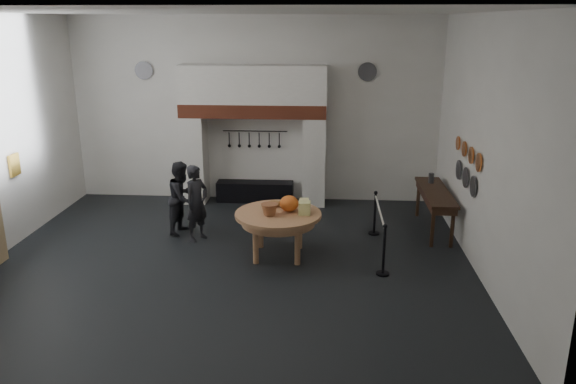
# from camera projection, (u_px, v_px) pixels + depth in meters

# --- Properties ---
(floor) EXTENTS (9.00, 8.00, 0.02)m
(floor) POSITION_uv_depth(u_px,v_px,m) (231.00, 261.00, 10.60)
(floor) COLOR black
(floor) RESTS_ON ground
(ceiling) EXTENTS (9.00, 8.00, 0.02)m
(ceiling) POSITION_uv_depth(u_px,v_px,m) (223.00, 12.00, 9.29)
(ceiling) COLOR silver
(ceiling) RESTS_ON wall_back
(wall_back) EXTENTS (9.00, 0.02, 4.50)m
(wall_back) POSITION_uv_depth(u_px,v_px,m) (255.00, 110.00, 13.76)
(wall_back) COLOR silver
(wall_back) RESTS_ON floor
(wall_front) EXTENTS (9.00, 0.02, 4.50)m
(wall_front) POSITION_uv_depth(u_px,v_px,m) (165.00, 222.00, 6.13)
(wall_front) COLOR silver
(wall_front) RESTS_ON floor
(wall_right) EXTENTS (0.02, 8.00, 4.50)m
(wall_right) POSITION_uv_depth(u_px,v_px,m) (486.00, 148.00, 9.66)
(wall_right) COLOR silver
(wall_right) RESTS_ON floor
(chimney_pier_left) EXTENTS (0.55, 0.70, 2.15)m
(chimney_pier_left) POSITION_uv_depth(u_px,v_px,m) (195.00, 159.00, 13.87)
(chimney_pier_left) COLOR silver
(chimney_pier_left) RESTS_ON floor
(chimney_pier_right) EXTENTS (0.55, 0.70, 2.15)m
(chimney_pier_right) POSITION_uv_depth(u_px,v_px,m) (314.00, 161.00, 13.68)
(chimney_pier_right) COLOR silver
(chimney_pier_right) RESTS_ON floor
(hearth_brick_band) EXTENTS (3.50, 0.72, 0.32)m
(hearth_brick_band) POSITION_uv_depth(u_px,v_px,m) (253.00, 110.00, 13.41)
(hearth_brick_band) COLOR #9E442B
(hearth_brick_band) RESTS_ON chimney_pier_left
(chimney_hood) EXTENTS (3.50, 0.70, 0.90)m
(chimney_hood) POSITION_uv_depth(u_px,v_px,m) (253.00, 84.00, 13.23)
(chimney_hood) COLOR silver
(chimney_hood) RESTS_ON hearth_brick_band
(iron_range) EXTENTS (1.90, 0.45, 0.50)m
(iron_range) POSITION_uv_depth(u_px,v_px,m) (255.00, 191.00, 14.08)
(iron_range) COLOR black
(iron_range) RESTS_ON floor
(utensil_rail) EXTENTS (1.60, 0.02, 0.02)m
(utensil_rail) POSITION_uv_depth(u_px,v_px,m) (255.00, 131.00, 13.83)
(utensil_rail) COLOR black
(utensil_rail) RESTS_ON wall_back
(wall_plaque) EXTENTS (0.05, 0.34, 0.44)m
(wall_plaque) POSITION_uv_depth(u_px,v_px,m) (14.00, 165.00, 11.19)
(wall_plaque) COLOR gold
(wall_plaque) RESTS_ON wall_left
(work_table) EXTENTS (1.88, 1.88, 0.07)m
(work_table) POSITION_uv_depth(u_px,v_px,m) (278.00, 214.00, 10.63)
(work_table) COLOR tan
(work_table) RESTS_ON floor
(pumpkin) EXTENTS (0.36, 0.36, 0.31)m
(pumpkin) POSITION_uv_depth(u_px,v_px,m) (289.00, 203.00, 10.65)
(pumpkin) COLOR #DC4E1F
(pumpkin) RESTS_ON work_table
(cheese_block_big) EXTENTS (0.22, 0.22, 0.24)m
(cheese_block_big) POSITION_uv_depth(u_px,v_px,m) (305.00, 208.00, 10.50)
(cheese_block_big) COLOR #D8D681
(cheese_block_big) RESTS_ON work_table
(cheese_block_small) EXTENTS (0.18, 0.18, 0.20)m
(cheese_block_small) POSITION_uv_depth(u_px,v_px,m) (304.00, 204.00, 10.79)
(cheese_block_small) COLOR #F2E990
(cheese_block_small) RESTS_ON work_table
(wicker_basket) EXTENTS (0.37, 0.37, 0.22)m
(wicker_basket) POSITION_uv_depth(u_px,v_px,m) (269.00, 210.00, 10.45)
(wicker_basket) COLOR #9E5D3A
(wicker_basket) RESTS_ON work_table
(bread_loaf) EXTENTS (0.31, 0.18, 0.13)m
(bread_loaf) POSITION_uv_depth(u_px,v_px,m) (275.00, 204.00, 10.94)
(bread_loaf) COLOR #A15D39
(bread_loaf) RESTS_ON work_table
(visitor_near) EXTENTS (0.62, 0.69, 1.58)m
(visitor_near) POSITION_uv_depth(u_px,v_px,m) (197.00, 203.00, 11.44)
(visitor_near) COLOR black
(visitor_near) RESTS_ON floor
(visitor_far) EXTENTS (0.77, 0.88, 1.56)m
(visitor_far) POSITION_uv_depth(u_px,v_px,m) (182.00, 197.00, 11.86)
(visitor_far) COLOR black
(visitor_far) RESTS_ON floor
(side_table) EXTENTS (0.55, 2.20, 0.06)m
(side_table) POSITION_uv_depth(u_px,v_px,m) (436.00, 192.00, 11.92)
(side_table) COLOR #341C12
(side_table) RESTS_ON floor
(pewter_jug) EXTENTS (0.12, 0.12, 0.22)m
(pewter_jug) POSITION_uv_depth(u_px,v_px,m) (431.00, 178.00, 12.45)
(pewter_jug) COLOR #4E4F54
(pewter_jug) RESTS_ON side_table
(copper_pan_a) EXTENTS (0.03, 0.34, 0.34)m
(copper_pan_a) POSITION_uv_depth(u_px,v_px,m) (479.00, 162.00, 9.94)
(copper_pan_a) COLOR #C6662D
(copper_pan_a) RESTS_ON wall_right
(copper_pan_b) EXTENTS (0.03, 0.32, 0.32)m
(copper_pan_b) POSITION_uv_depth(u_px,v_px,m) (471.00, 155.00, 10.46)
(copper_pan_b) COLOR #C6662D
(copper_pan_b) RESTS_ON wall_right
(copper_pan_c) EXTENTS (0.03, 0.30, 0.30)m
(copper_pan_c) POSITION_uv_depth(u_px,v_px,m) (464.00, 149.00, 10.99)
(copper_pan_c) COLOR #C6662D
(copper_pan_c) RESTS_ON wall_right
(copper_pan_d) EXTENTS (0.03, 0.28, 0.28)m
(copper_pan_d) POSITION_uv_depth(u_px,v_px,m) (458.00, 143.00, 11.51)
(copper_pan_d) COLOR #C6662D
(copper_pan_d) RESTS_ON wall_right
(pewter_plate_left) EXTENTS (0.03, 0.40, 0.40)m
(pewter_plate_left) POSITION_uv_depth(u_px,v_px,m) (473.00, 186.00, 10.27)
(pewter_plate_left) COLOR #4C4C51
(pewter_plate_left) RESTS_ON wall_right
(pewter_plate_mid) EXTENTS (0.03, 0.40, 0.40)m
(pewter_plate_mid) POSITION_uv_depth(u_px,v_px,m) (465.00, 178.00, 10.85)
(pewter_plate_mid) COLOR #4C4C51
(pewter_plate_mid) RESTS_ON wall_right
(pewter_plate_right) EXTENTS (0.03, 0.40, 0.40)m
(pewter_plate_right) POSITION_uv_depth(u_px,v_px,m) (459.00, 170.00, 11.42)
(pewter_plate_right) COLOR #4C4C51
(pewter_plate_right) RESTS_ON wall_right
(pewter_plate_back_left) EXTENTS (0.44, 0.03, 0.44)m
(pewter_plate_back_left) POSITION_uv_depth(u_px,v_px,m) (144.00, 70.00, 13.62)
(pewter_plate_back_left) COLOR #4C4C51
(pewter_plate_back_left) RESTS_ON wall_back
(pewter_plate_back_right) EXTENTS (0.44, 0.03, 0.44)m
(pewter_plate_back_right) POSITION_uv_depth(u_px,v_px,m) (367.00, 72.00, 13.27)
(pewter_plate_back_right) COLOR #4C4C51
(pewter_plate_back_right) RESTS_ON wall_back
(barrier_post_near) EXTENTS (0.05, 0.05, 0.90)m
(barrier_post_near) POSITION_uv_depth(u_px,v_px,m) (384.00, 251.00, 9.93)
(barrier_post_near) COLOR black
(barrier_post_near) RESTS_ON floor
(barrier_post_far) EXTENTS (0.05, 0.05, 0.90)m
(barrier_post_far) POSITION_uv_depth(u_px,v_px,m) (375.00, 214.00, 11.83)
(barrier_post_far) COLOR black
(barrier_post_far) RESTS_ON floor
(barrier_rope) EXTENTS (0.04, 2.00, 0.04)m
(barrier_rope) POSITION_uv_depth(u_px,v_px,m) (380.00, 211.00, 10.76)
(barrier_rope) COLOR silver
(barrier_rope) RESTS_ON barrier_post_near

